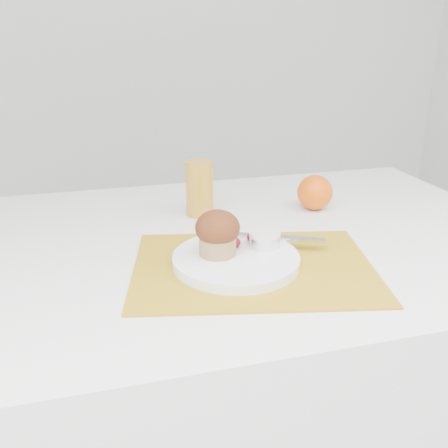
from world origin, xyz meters
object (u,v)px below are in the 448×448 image
object	(u,v)px
table	(240,387)
orange	(315,192)
juice_glass	(200,188)
muffin	(218,233)
plate	(236,260)

from	to	relation	value
table	orange	world-z (taller)	orange
table	juice_glass	size ratio (longest dim) A/B	9.72
muffin	table	bearing A→B (deg)	55.34
orange	juice_glass	xyz separation A→B (m)	(-0.26, 0.03, 0.02)
table	juice_glass	xyz separation A→B (m)	(-0.05, 0.15, 0.44)
table	plate	size ratio (longest dim) A/B	5.38
table	orange	distance (m)	0.48
juice_glass	muffin	size ratio (longest dim) A/B	1.53
plate	muffin	xyz separation A→B (m)	(-0.03, 0.01, 0.05)
plate	orange	bearing A→B (deg)	42.80
juice_glass	muffin	xyz separation A→B (m)	(-0.03, -0.26, 0.00)
orange	juice_glass	distance (m)	0.27
table	orange	size ratio (longest dim) A/B	14.85
orange	muffin	bearing A→B (deg)	-141.87
plate	juice_glass	bearing A→B (deg)	90.53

